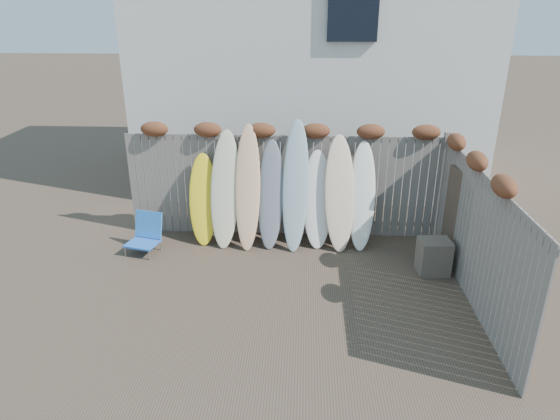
{
  "coord_description": "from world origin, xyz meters",
  "views": [
    {
      "loc": [
        0.4,
        -6.65,
        4.27
      ],
      "look_at": [
        0.0,
        1.2,
        1.0
      ],
      "focal_mm": 32.0,
      "sensor_mm": 36.0,
      "label": 1
    }
  ],
  "objects_px": {
    "wooden_crate": "(434,256)",
    "surfboard_0": "(203,200)",
    "beach_chair": "(146,234)",
    "lattice_panel": "(460,223)"
  },
  "relations": [
    {
      "from": "wooden_crate",
      "to": "surfboard_0",
      "type": "relative_size",
      "value": 0.34
    },
    {
      "from": "beach_chair",
      "to": "wooden_crate",
      "type": "xyz_separation_m",
      "value": [
        5.12,
        -0.56,
        -0.03
      ]
    },
    {
      "from": "wooden_crate",
      "to": "surfboard_0",
      "type": "distance_m",
      "value": 4.28
    },
    {
      "from": "lattice_panel",
      "to": "surfboard_0",
      "type": "relative_size",
      "value": 0.97
    },
    {
      "from": "beach_chair",
      "to": "wooden_crate",
      "type": "distance_m",
      "value": 5.15
    },
    {
      "from": "beach_chair",
      "to": "surfboard_0",
      "type": "height_order",
      "value": "surfboard_0"
    },
    {
      "from": "lattice_panel",
      "to": "surfboard_0",
      "type": "height_order",
      "value": "lattice_panel"
    },
    {
      "from": "surfboard_0",
      "to": "lattice_panel",
      "type": "bearing_deg",
      "value": -14.78
    },
    {
      "from": "wooden_crate",
      "to": "surfboard_0",
      "type": "height_order",
      "value": "surfboard_0"
    },
    {
      "from": "lattice_panel",
      "to": "beach_chair",
      "type": "bearing_deg",
      "value": 166.23
    }
  ]
}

